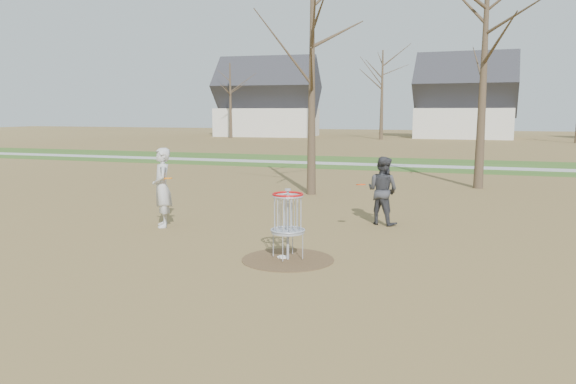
# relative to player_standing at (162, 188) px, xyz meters

# --- Properties ---
(ground) EXTENTS (160.00, 160.00, 0.00)m
(ground) POSITION_rel_player_standing_xyz_m (3.96, -2.00, -0.98)
(ground) COLOR brown
(ground) RESTS_ON ground
(green_band) EXTENTS (160.00, 8.00, 0.01)m
(green_band) POSITION_rel_player_standing_xyz_m (3.96, 19.00, -0.98)
(green_band) COLOR #2D5119
(green_band) RESTS_ON ground
(footpath) EXTENTS (160.00, 1.50, 0.01)m
(footpath) POSITION_rel_player_standing_xyz_m (3.96, 18.00, -0.97)
(footpath) COLOR #9E9E99
(footpath) RESTS_ON green_band
(dirt_circle) EXTENTS (1.80, 1.80, 0.01)m
(dirt_circle) POSITION_rel_player_standing_xyz_m (3.96, -2.00, -0.98)
(dirt_circle) COLOR #47331E
(dirt_circle) RESTS_ON ground
(player_standing) EXTENTS (0.79, 0.86, 1.97)m
(player_standing) POSITION_rel_player_standing_xyz_m (0.00, 0.00, 0.00)
(player_standing) COLOR silver
(player_standing) RESTS_ON ground
(player_throwing) EXTENTS (1.02, 0.92, 1.73)m
(player_throwing) POSITION_rel_player_standing_xyz_m (5.13, 2.06, -0.12)
(player_throwing) COLOR #35363B
(player_throwing) RESTS_ON ground
(disc_grounded) EXTENTS (0.22, 0.22, 0.02)m
(disc_grounded) POSITION_rel_player_standing_xyz_m (3.82, -1.91, -0.96)
(disc_grounded) COLOR white
(disc_grounded) RESTS_ON dirt_circle
(discs_in_play) EXTENTS (4.80, 1.08, 0.11)m
(discs_in_play) POSITION_rel_player_standing_xyz_m (2.65, 0.31, 0.22)
(discs_in_play) COLOR red
(discs_in_play) RESTS_ON ground
(disc_golf_basket) EXTENTS (0.64, 0.64, 1.35)m
(disc_golf_basket) POSITION_rel_player_standing_xyz_m (3.96, -2.00, -0.07)
(disc_golf_basket) COLOR #9EA3AD
(disc_golf_basket) RESTS_ON ground
(bare_trees) EXTENTS (52.62, 44.98, 9.00)m
(bare_trees) POSITION_rel_player_standing_xyz_m (5.74, 33.78, 4.36)
(bare_trees) COLOR #382B1E
(bare_trees) RESTS_ON ground
(houses_row) EXTENTS (56.51, 10.01, 7.26)m
(houses_row) POSITION_rel_player_standing_xyz_m (8.28, 50.56, 2.54)
(houses_row) COLOR silver
(houses_row) RESTS_ON ground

